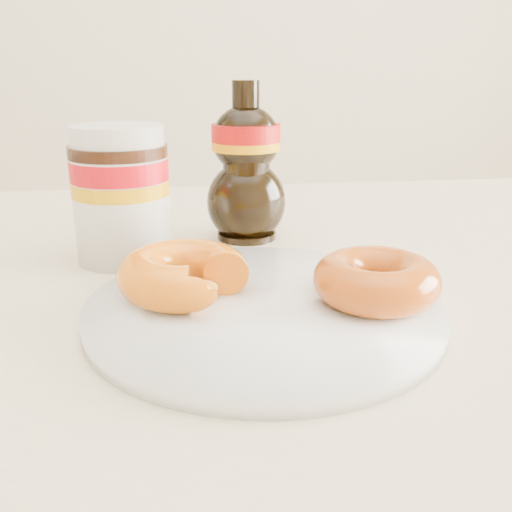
{
  "coord_description": "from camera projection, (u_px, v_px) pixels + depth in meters",
  "views": [
    {
      "loc": [
        0.01,
        -0.39,
        0.94
      ],
      "look_at": [
        0.07,
        0.07,
        0.79
      ],
      "focal_mm": 40.0,
      "sensor_mm": 36.0,
      "label": 1
    }
  ],
  "objects": [
    {
      "name": "dining_table",
      "position": [
        183.0,
        366.0,
        0.55
      ],
      "size": [
        1.4,
        0.9,
        0.75
      ],
      "color": "beige",
      "rests_on": "ground"
    },
    {
      "name": "donut_bitten",
      "position": [
        184.0,
        274.0,
        0.46
      ],
      "size": [
        0.11,
        0.11,
        0.04
      ],
      "primitive_type": "torus",
      "rotation": [
        0.0,
        0.0,
        -0.08
      ],
      "color": "orange",
      "rests_on": "plate"
    },
    {
      "name": "syrup_bottle",
      "position": [
        246.0,
        162.0,
        0.64
      ],
      "size": [
        0.1,
        0.08,
        0.18
      ],
      "primitive_type": null,
      "rotation": [
        0.0,
        0.0,
        0.08
      ],
      "color": "black",
      "rests_on": "dining_table"
    },
    {
      "name": "nutella_jar",
      "position": [
        121.0,
        189.0,
        0.57
      ],
      "size": [
        0.1,
        0.1,
        0.14
      ],
      "rotation": [
        0.0,
        0.0,
        -0.07
      ],
      "color": "white",
      "rests_on": "dining_table"
    },
    {
      "name": "plate",
      "position": [
        264.0,
        309.0,
        0.45
      ],
      "size": [
        0.28,
        0.28,
        0.01
      ],
      "color": "white",
      "rests_on": "dining_table"
    },
    {
      "name": "donut_whole",
      "position": [
        376.0,
        280.0,
        0.45
      ],
      "size": [
        0.13,
        0.13,
        0.04
      ],
      "primitive_type": "torus",
      "rotation": [
        0.0,
        0.0,
        -0.33
      ],
      "color": "#A74B0A",
      "rests_on": "plate"
    }
  ]
}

